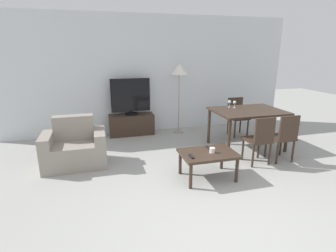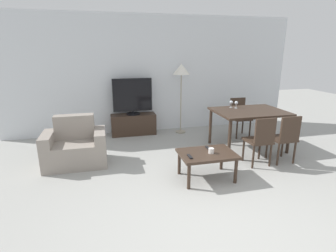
# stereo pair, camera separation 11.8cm
# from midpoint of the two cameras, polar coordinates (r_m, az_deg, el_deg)

# --- Properties ---
(ground_plane) EXTENTS (18.00, 18.00, 0.00)m
(ground_plane) POSITION_cam_midpoint_polar(r_m,az_deg,el_deg) (3.23, 10.93, -20.51)
(ground_plane) COLOR #9E9E99
(wall_back) EXTENTS (6.90, 0.06, 2.70)m
(wall_back) POSITION_cam_midpoint_polar(r_m,az_deg,el_deg) (6.31, -4.19, 11.03)
(wall_back) COLOR silver
(wall_back) RESTS_ON ground_plane
(armchair) EXTENTS (1.03, 0.66, 0.83)m
(armchair) POSITION_cam_midpoint_polar(r_m,az_deg,el_deg) (4.77, -20.29, -4.62)
(armchair) COLOR gray
(armchair) RESTS_ON ground_plane
(tv_stand) EXTENTS (1.02, 0.37, 0.48)m
(tv_stand) POSITION_cam_midpoint_polar(r_m,az_deg,el_deg) (6.18, -8.46, 0.31)
(tv_stand) COLOR #38281E
(tv_stand) RESTS_ON ground_plane
(tv) EXTENTS (0.89, 0.31, 0.83)m
(tv) POSITION_cam_midpoint_polar(r_m,az_deg,el_deg) (6.03, -8.71, 6.29)
(tv) COLOR black
(tv) RESTS_ON tv_stand
(coffee_table) EXTENTS (0.84, 0.60, 0.42)m
(coffee_table) POSITION_cam_midpoint_polar(r_m,az_deg,el_deg) (4.05, 7.88, -6.40)
(coffee_table) COLOR #38281E
(coffee_table) RESTS_ON ground_plane
(dining_table) EXTENTS (1.36, 1.00, 0.78)m
(dining_table) POSITION_cam_midpoint_polar(r_m,az_deg,el_deg) (5.41, 16.33, 2.49)
(dining_table) COLOR #38281E
(dining_table) RESTS_ON ground_plane
(dining_chair_near) EXTENTS (0.40, 0.40, 0.86)m
(dining_chair_near) POSITION_cam_midpoint_polar(r_m,az_deg,el_deg) (4.69, 18.72, -2.48)
(dining_chair_near) COLOR #38281E
(dining_chair_near) RESTS_ON ground_plane
(dining_chair_far) EXTENTS (0.40, 0.40, 0.86)m
(dining_chair_far) POSITION_cam_midpoint_polar(r_m,az_deg,el_deg) (6.25, 14.24, 2.45)
(dining_chair_far) COLOR #38281E
(dining_chair_far) RESTS_ON ground_plane
(dining_chair_near_right) EXTENTS (0.40, 0.40, 0.86)m
(dining_chair_near_right) POSITION_cam_midpoint_polar(r_m,az_deg,el_deg) (4.97, 23.27, -1.93)
(dining_chair_near_right) COLOR #38281E
(dining_chair_near_right) RESTS_ON ground_plane
(floor_lamp) EXTENTS (0.39, 0.39, 1.62)m
(floor_lamp) POSITION_cam_midpoint_polar(r_m,az_deg,el_deg) (6.08, 1.90, 11.65)
(floor_lamp) COLOR gray
(floor_lamp) RESTS_ON ground_plane
(remote_primary) EXTENTS (0.04, 0.15, 0.02)m
(remote_primary) POSITION_cam_midpoint_polar(r_m,az_deg,el_deg) (4.19, 8.04, -4.68)
(remote_primary) COLOR black
(remote_primary) RESTS_ON coffee_table
(remote_secondary) EXTENTS (0.04, 0.15, 0.02)m
(remote_secondary) POSITION_cam_midpoint_polar(r_m,az_deg,el_deg) (3.83, 4.22, -6.59)
(remote_secondary) COLOR black
(remote_secondary) RESTS_ON coffee_table
(cup_white_near) EXTENTS (0.08, 0.08, 0.08)m
(cup_white_near) POSITION_cam_midpoint_polar(r_m,az_deg,el_deg) (4.01, 8.77, -5.25)
(cup_white_near) COLOR white
(cup_white_near) RESTS_ON coffee_table
(wine_glass_left) EXTENTS (0.07, 0.07, 0.15)m
(wine_glass_left) POSITION_cam_midpoint_polar(r_m,az_deg,el_deg) (5.54, 12.67, 5.04)
(wine_glass_left) COLOR silver
(wine_glass_left) RESTS_ON dining_table
(wine_glass_center) EXTENTS (0.07, 0.07, 0.15)m
(wine_glass_center) POSITION_cam_midpoint_polar(r_m,az_deg,el_deg) (5.51, 13.72, 4.92)
(wine_glass_center) COLOR silver
(wine_glass_center) RESTS_ON dining_table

